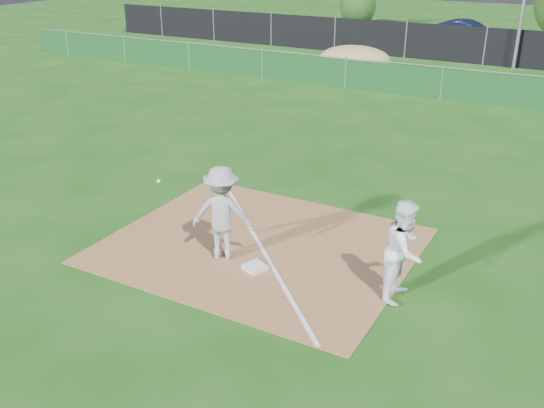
# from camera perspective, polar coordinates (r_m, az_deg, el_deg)

# --- Properties ---
(ground) EXTENTS (90.00, 90.00, 0.00)m
(ground) POSITION_cam_1_polar(r_m,az_deg,el_deg) (20.17, 11.88, 6.60)
(ground) COLOR #16480F
(ground) RESTS_ON ground
(infield_dirt) EXTENTS (6.00, 5.00, 0.02)m
(infield_dirt) POSITION_cam_1_polar(r_m,az_deg,el_deg) (12.44, -1.14, -3.92)
(infield_dirt) COLOR brown
(infield_dirt) RESTS_ON ground
(foul_line) EXTENTS (5.01, 5.01, 0.01)m
(foul_line) POSITION_cam_1_polar(r_m,az_deg,el_deg) (12.43, -1.14, -3.86)
(foul_line) COLOR white
(foul_line) RESTS_ON infield_dirt
(green_fence) EXTENTS (44.00, 0.05, 1.20)m
(green_fence) POSITION_cam_1_polar(r_m,az_deg,el_deg) (24.70, 15.67, 10.81)
(green_fence) COLOR #103C18
(green_fence) RESTS_ON ground
(dirt_mound) EXTENTS (3.38, 2.60, 1.17)m
(dirt_mound) POSITION_cam_1_polar(r_m,az_deg,el_deg) (29.46, 7.79, 13.42)
(dirt_mound) COLOR #A4854F
(dirt_mound) RESTS_ON ground
(black_fence) EXTENTS (46.00, 0.04, 1.80)m
(black_fence) POSITION_cam_1_polar(r_m,az_deg,el_deg) (32.36, 19.41, 13.82)
(black_fence) COLOR black
(black_fence) RESTS_ON ground
(parking_lot) EXTENTS (46.00, 9.00, 0.01)m
(parking_lot) POSITION_cam_1_polar(r_m,az_deg,el_deg) (37.37, 20.74, 13.43)
(parking_lot) COLOR black
(parking_lot) RESTS_ON ground
(first_base) EXTENTS (0.50, 0.50, 0.08)m
(first_base) POSITION_cam_1_polar(r_m,az_deg,el_deg) (11.56, -1.62, -5.96)
(first_base) COLOR white
(first_base) RESTS_ON infield_dirt
(play_at_first) EXTENTS (2.25, 1.06, 1.88)m
(play_at_first) POSITION_cam_1_polar(r_m,az_deg,el_deg) (11.62, -4.71, -0.86)
(play_at_first) COLOR #A4A5A7
(play_at_first) RESTS_ON infield_dirt
(runner) EXTENTS (0.70, 0.90, 1.83)m
(runner) POSITION_cam_1_polar(r_m,az_deg,el_deg) (10.58, 12.37, -4.27)
(runner) COLOR white
(runner) RESTS_ON ground
(car_left) EXTENTS (4.08, 2.00, 1.34)m
(car_left) POSITION_cam_1_polar(r_m,az_deg,el_deg) (38.59, 11.03, 15.79)
(car_left) COLOR #AFB3B7
(car_left) RESTS_ON parking_lot
(car_mid) EXTENTS (4.46, 2.05, 1.42)m
(car_mid) POSITION_cam_1_polar(r_m,az_deg,el_deg) (38.06, 17.84, 15.07)
(car_mid) COLOR #111833
(car_mid) RESTS_ON parking_lot
(tree_left) EXTENTS (2.49, 2.49, 2.95)m
(tree_left) POSITION_cam_1_polar(r_m,az_deg,el_deg) (44.13, 8.09, 18.04)
(tree_left) COLOR #382316
(tree_left) RESTS_ON ground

